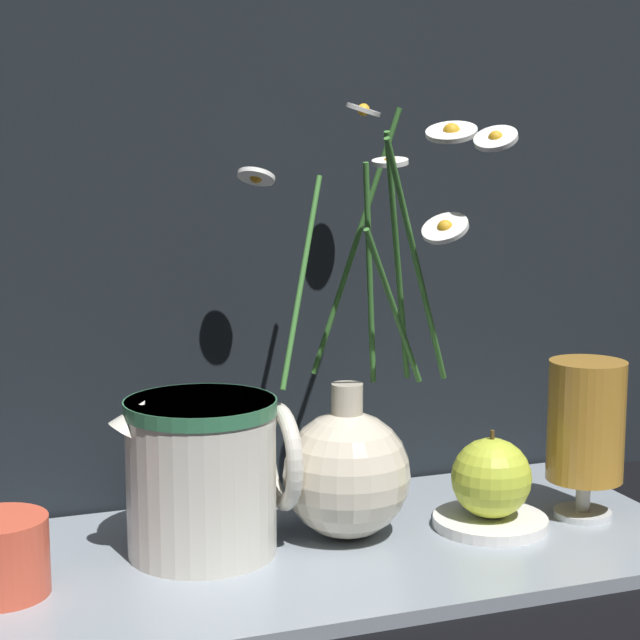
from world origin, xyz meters
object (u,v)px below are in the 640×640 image
at_px(tea_glass, 586,424).
at_px(orange_fruit, 491,478).
at_px(ceramic_pitcher, 204,469).
at_px(vase_with_flowers, 349,461).

distance_m(tea_glass, orange_fruit, 0.10).
bearing_deg(orange_fruit, ceramic_pitcher, 173.58).
height_order(ceramic_pitcher, orange_fruit, ceramic_pitcher).
bearing_deg(ceramic_pitcher, orange_fruit, -6.42).
xyz_separation_m(vase_with_flowers, tea_glass, (0.23, -0.03, 0.02)).
xyz_separation_m(vase_with_flowers, orange_fruit, (0.13, -0.02, -0.02)).
relative_size(ceramic_pitcher, orange_fruit, 1.90).
distance_m(vase_with_flowers, ceramic_pitcher, 0.13).
xyz_separation_m(vase_with_flowers, ceramic_pitcher, (-0.13, 0.01, 0.00)).
bearing_deg(vase_with_flowers, orange_fruit, -9.92).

